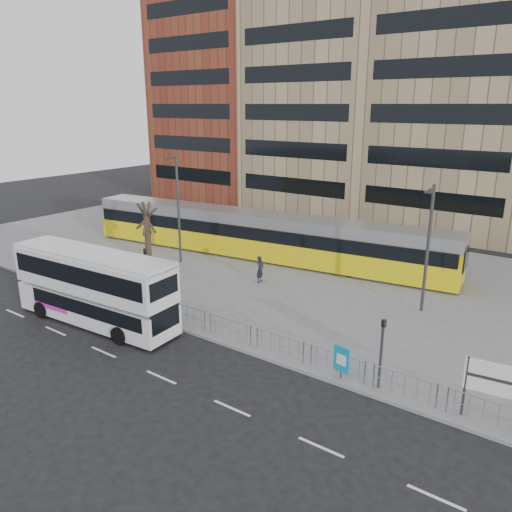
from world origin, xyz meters
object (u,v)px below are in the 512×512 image
Objects in this scene: pedestrian at (260,269)px; lamp_post_west at (178,205)px; bare_tree at (145,199)px; double_decker_bus at (94,285)px; lamp_post_east at (428,244)px; tram at (258,235)px; ad_panel at (342,360)px; traffic_light_west at (146,266)px; traffic_light_east at (382,345)px; station_sign at (494,382)px.

lamp_post_west is (-7.42, 0.02, 3.49)m from pedestrian.
double_decker_bus is at bearing -59.27° from bare_tree.
lamp_post_west is at bearing -175.32° from lamp_post_east.
tram reaches higher than ad_panel.
tram is 8.91m from bare_tree.
lamp_post_west is at bearing 164.34° from ad_panel.
lamp_post_east is at bearing -91.03° from pedestrian.
bare_tree is (-5.25, -6.45, 3.20)m from tram.
pedestrian is 0.25× the size of lamp_post_east.
lamp_post_east reaches higher than traffic_light_west.
tram is at bearing 50.87° from bare_tree.
lamp_post_east is (14.43, 7.75, 2.04)m from traffic_light_west.
ad_panel is 0.20× the size of lamp_post_east.
lamp_post_east is at bearing 9.98° from bare_tree.
double_decker_bus is at bearing -92.91° from traffic_light_west.
traffic_light_west is (-0.60, -10.84, 0.21)m from tram.
bare_tree is at bearing 170.97° from ad_panel.
double_decker_bus is at bearing -70.19° from lamp_post_west.
ad_panel is (13.64, 2.40, -1.19)m from double_decker_bus.
bare_tree is (-20.30, 5.81, 2.99)m from traffic_light_east.
ad_panel is at bearing 6.00° from double_decker_bus.
ad_panel is 0.48× the size of traffic_light_east.
double_decker_bus is 10.25m from bare_tree.
traffic_light_west is at bearing -62.00° from lamp_post_west.
pedestrian is (3.47, -4.57, -0.87)m from tram.
bare_tree is (-8.72, -1.88, 4.07)m from pedestrian.
ad_panel is at bearing -17.95° from bare_tree.
traffic_light_west is (-4.08, -6.28, 1.08)m from pedestrian.
traffic_light_west is at bearing -100.39° from tram.
traffic_light_west is 15.72m from traffic_light_east.
station_sign is (19.57, 2.80, -0.36)m from double_decker_bus.
bare_tree is (-18.66, 6.05, 4.11)m from ad_panel.
traffic_light_west is at bearing -151.75° from lamp_post_east.
tram is (0.23, 14.89, -0.29)m from double_decker_bus.
ad_panel is 14.16m from traffic_light_west.
double_decker_bus reaches higher than tram.
traffic_light_west is 1.00× the size of traffic_light_east.
lamp_post_west is 17.84m from lamp_post_east.
double_decker_bus is 1.50× the size of bare_tree.
pedestrian is 9.80m from bare_tree.
bare_tree is at bearing -173.43° from traffic_light_east.
traffic_light_east is at bearing -82.32° from lamp_post_east.
traffic_light_west reaches higher than pedestrian.
traffic_light_east is (-4.28, -0.16, 0.29)m from station_sign.
traffic_light_west is at bearing -177.79° from ad_panel.
station_sign is (19.34, -12.09, -0.07)m from tram.
lamp_post_west is (-23.29, 7.54, 2.70)m from station_sign.
tram is 20.32× the size of ad_panel.
bare_tree reaches higher than double_decker_bus.
pedestrian is 7.56m from traffic_light_west.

